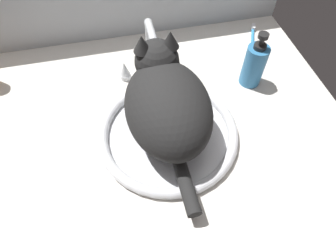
% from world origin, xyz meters
% --- Properties ---
extents(countertop, '(1.08, 0.83, 0.03)m').
position_xyz_m(countertop, '(0.00, 0.00, 0.01)').
color(countertop, silver).
rests_on(countertop, ground).
extents(backsplash_wall, '(1.08, 0.02, 0.30)m').
position_xyz_m(backsplash_wall, '(0.00, 0.43, 0.15)').
color(backsplash_wall, '#B2B7BC').
rests_on(backsplash_wall, ground).
extents(sink_basin, '(0.36, 0.36, 0.03)m').
position_xyz_m(sink_basin, '(0.05, -0.02, 0.04)').
color(sink_basin, white).
rests_on(sink_basin, countertop).
extents(faucet, '(0.19, 0.10, 0.19)m').
position_xyz_m(faucet, '(0.05, 0.20, 0.10)').
color(faucet, silver).
rests_on(faucet, countertop).
extents(cat, '(0.20, 0.40, 0.21)m').
position_xyz_m(cat, '(0.05, -0.00, 0.15)').
color(cat, black).
rests_on(cat, sink_basin).
extents(soap_pump_bottle, '(0.06, 0.06, 0.17)m').
position_xyz_m(soap_pump_bottle, '(0.33, 0.11, 0.10)').
color(soap_pump_bottle, teal).
rests_on(soap_pump_bottle, countertop).
extents(toothbrush, '(0.07, 0.15, 0.02)m').
position_xyz_m(toothbrush, '(0.41, 0.29, 0.04)').
color(toothbrush, '#338CD1').
rests_on(toothbrush, countertop).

